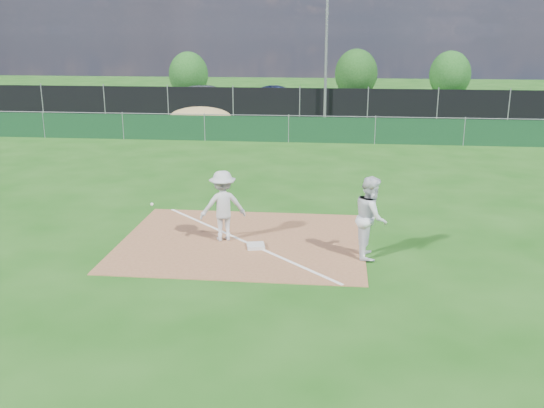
{
  "coord_description": "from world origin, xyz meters",
  "views": [
    {
      "loc": [
        2.27,
        -13.09,
        5.08
      ],
      "look_at": [
        0.74,
        1.0,
        1.0
      ],
      "focal_mm": 40.0,
      "sensor_mm": 36.0,
      "label": 1
    }
  ],
  "objects_px": {
    "play_at_first": "(223,206)",
    "car_right": "(378,101)",
    "runner": "(371,217)",
    "car_mid": "(281,97)",
    "car_left": "(207,95)",
    "tree_left": "(189,74)",
    "first_base": "(256,246)",
    "tree_right": "(450,75)",
    "light_pole": "(326,50)",
    "tree_mid": "(356,74)"
  },
  "relations": [
    {
      "from": "first_base",
      "to": "tree_mid",
      "type": "distance_m",
      "value": 33.27
    },
    {
      "from": "first_base",
      "to": "tree_right",
      "type": "height_order",
      "value": "tree_right"
    },
    {
      "from": "first_base",
      "to": "car_left",
      "type": "relative_size",
      "value": 0.09
    },
    {
      "from": "play_at_first",
      "to": "tree_mid",
      "type": "distance_m",
      "value": 32.84
    },
    {
      "from": "car_left",
      "to": "car_right",
      "type": "distance_m",
      "value": 11.52
    },
    {
      "from": "runner",
      "to": "car_left",
      "type": "height_order",
      "value": "runner"
    },
    {
      "from": "runner",
      "to": "car_mid",
      "type": "bearing_deg",
      "value": 8.51
    },
    {
      "from": "car_mid",
      "to": "tree_right",
      "type": "height_order",
      "value": "tree_right"
    },
    {
      "from": "tree_left",
      "to": "tree_right",
      "type": "relative_size",
      "value": 0.97
    },
    {
      "from": "play_at_first",
      "to": "car_right",
      "type": "height_order",
      "value": "play_at_first"
    },
    {
      "from": "car_left",
      "to": "car_mid",
      "type": "height_order",
      "value": "car_left"
    },
    {
      "from": "first_base",
      "to": "car_left",
      "type": "distance_m",
      "value": 28.35
    },
    {
      "from": "light_pole",
      "to": "tree_mid",
      "type": "relative_size",
      "value": 2.13
    },
    {
      "from": "light_pole",
      "to": "first_base",
      "type": "xyz_separation_m",
      "value": [
        -1.11,
        -22.15,
        -3.94
      ]
    },
    {
      "from": "play_at_first",
      "to": "tree_right",
      "type": "xyz_separation_m",
      "value": [
        11.04,
        33.29,
        0.96
      ]
    },
    {
      "from": "runner",
      "to": "tree_mid",
      "type": "height_order",
      "value": "tree_mid"
    },
    {
      "from": "car_left",
      "to": "tree_mid",
      "type": "relative_size",
      "value": 1.22
    },
    {
      "from": "tree_left",
      "to": "tree_right",
      "type": "distance_m",
      "value": 19.75
    },
    {
      "from": "runner",
      "to": "tree_left",
      "type": "xyz_separation_m",
      "value": [
        -12.26,
        32.76,
        0.86
      ]
    },
    {
      "from": "first_base",
      "to": "tree_left",
      "type": "distance_m",
      "value": 33.94
    },
    {
      "from": "tree_mid",
      "to": "car_mid",
      "type": "bearing_deg",
      "value": -131.09
    },
    {
      "from": "runner",
      "to": "car_mid",
      "type": "relative_size",
      "value": 0.43
    },
    {
      "from": "play_at_first",
      "to": "runner",
      "type": "xyz_separation_m",
      "value": [
        3.58,
        -0.73,
        0.05
      ]
    },
    {
      "from": "light_pole",
      "to": "tree_mid",
      "type": "bearing_deg",
      "value": 79.38
    },
    {
      "from": "car_mid",
      "to": "tree_left",
      "type": "bearing_deg",
      "value": 38.11
    },
    {
      "from": "tree_right",
      "to": "runner",
      "type": "bearing_deg",
      "value": -102.35
    },
    {
      "from": "runner",
      "to": "car_mid",
      "type": "distance_m",
      "value": 27.86
    },
    {
      "from": "runner",
      "to": "tree_left",
      "type": "height_order",
      "value": "tree_left"
    },
    {
      "from": "light_pole",
      "to": "tree_right",
      "type": "height_order",
      "value": "light_pole"
    },
    {
      "from": "light_pole",
      "to": "tree_right",
      "type": "distance_m",
      "value": 14.9
    },
    {
      "from": "tree_mid",
      "to": "first_base",
      "type": "bearing_deg",
      "value": -95.46
    },
    {
      "from": "car_right",
      "to": "tree_left",
      "type": "bearing_deg",
      "value": 66.95
    },
    {
      "from": "light_pole",
      "to": "tree_right",
      "type": "bearing_deg",
      "value": 52.16
    },
    {
      "from": "first_base",
      "to": "tree_mid",
      "type": "height_order",
      "value": "tree_mid"
    },
    {
      "from": "car_right",
      "to": "tree_mid",
      "type": "height_order",
      "value": "tree_mid"
    },
    {
      "from": "first_base",
      "to": "light_pole",
      "type": "bearing_deg",
      "value": 87.13
    },
    {
      "from": "runner",
      "to": "car_left",
      "type": "bearing_deg",
      "value": 18.31
    },
    {
      "from": "car_left",
      "to": "tree_left",
      "type": "height_order",
      "value": "tree_left"
    },
    {
      "from": "play_at_first",
      "to": "tree_left",
      "type": "height_order",
      "value": "tree_left"
    },
    {
      "from": "runner",
      "to": "first_base",
      "type": "bearing_deg",
      "value": 83.95
    },
    {
      "from": "first_base",
      "to": "tree_mid",
      "type": "bearing_deg",
      "value": 84.54
    },
    {
      "from": "car_mid",
      "to": "tree_right",
      "type": "bearing_deg",
      "value": -78.71
    },
    {
      "from": "tree_mid",
      "to": "tree_right",
      "type": "distance_m",
      "value": 7.03
    },
    {
      "from": "car_right",
      "to": "tree_mid",
      "type": "bearing_deg",
      "value": 11.28
    },
    {
      "from": "light_pole",
      "to": "tree_left",
      "type": "distance_m",
      "value": 15.04
    },
    {
      "from": "car_mid",
      "to": "tree_mid",
      "type": "height_order",
      "value": "tree_mid"
    },
    {
      "from": "runner",
      "to": "tree_right",
      "type": "relative_size",
      "value": 0.53
    },
    {
      "from": "light_pole",
      "to": "car_left",
      "type": "relative_size",
      "value": 1.75
    },
    {
      "from": "play_at_first",
      "to": "first_base",
      "type": "bearing_deg",
      "value": -29.47
    },
    {
      "from": "light_pole",
      "to": "first_base",
      "type": "bearing_deg",
      "value": -92.87
    }
  ]
}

